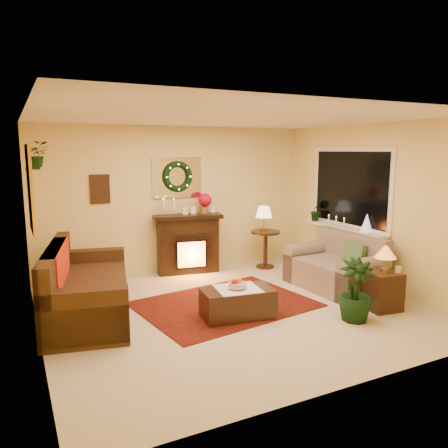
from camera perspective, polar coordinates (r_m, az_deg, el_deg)
name	(u,v)px	position (r m, az deg, el deg)	size (l,w,h in m)	color
floor	(235,309)	(6.17, 1.47, -11.08)	(5.00, 5.00, 0.00)	beige
ceiling	(236,117)	(5.79, 1.58, 13.76)	(5.00, 5.00, 0.00)	white
wall_back	(177,200)	(7.88, -6.14, 3.14)	(5.00, 5.00, 0.00)	#EFD88C
wall_front	(354,251)	(4.03, 16.67, -3.44)	(5.00, 5.00, 0.00)	#EFD88C
wall_left	(33,232)	(5.18, -23.73, -0.99)	(4.50, 4.50, 0.00)	#EFD88C
wall_right	(375,206)	(7.34, 19.07, 2.19)	(4.50, 4.50, 0.00)	#EFD88C
area_rug	(225,304)	(6.35, 0.13, -10.42)	(2.35, 1.77, 0.01)	#66070B
sofa	(89,284)	(6.11, -17.26, -7.49)	(0.98, 2.22, 0.95)	#3D2417
red_throw	(81,280)	(6.24, -18.19, -6.92)	(0.83, 1.35, 0.02)	red
fireplace	(188,242)	(7.85, -4.78, -2.41)	(1.08, 0.34, 0.99)	black
poinsettia	(205,200)	(7.84, -2.49, 3.15)	(0.24, 0.24, 0.24)	red
mantel_candle_a	(164,204)	(7.59, -7.90, 2.56)	(0.06, 0.06, 0.17)	white
mantel_candle_b	(174,204)	(7.60, -6.58, 2.60)	(0.06, 0.06, 0.17)	white
mantel_mirror	(177,178)	(7.83, -6.15, 6.04)	(0.92, 0.02, 0.72)	white
wreath	(178,177)	(7.79, -6.05, 6.17)	(0.55, 0.55, 0.11)	#194719
wall_art	(100,189)	(7.48, -15.90, 4.41)	(0.32, 0.03, 0.48)	#381E11
gold_mirror	(30,189)	(5.43, -24.00, 4.23)	(0.03, 0.84, 1.00)	gold
hanging_plant	(38,167)	(6.17, -23.15, 6.89)	(0.33, 0.28, 0.36)	#194719
loveseat	(334,263)	(7.14, 14.14, -4.96)	(0.87, 1.51, 0.87)	#9A8062
window_frame	(350,188)	(7.70, 16.19, 4.53)	(0.03, 1.86, 1.36)	white
window_glass	(350,188)	(7.69, 16.10, 4.53)	(0.02, 1.70, 1.22)	black
window_sill	(344,228)	(7.71, 15.37, -0.52)	(0.22, 1.86, 0.04)	white
mini_tree	(367,222)	(7.36, 18.16, 0.21)	(0.19, 0.19, 0.28)	white
sill_plant	(316,210)	(8.23, 11.96, 1.75)	(0.27, 0.22, 0.50)	#224927
side_table_round	(265,250)	(8.23, 5.41, -3.46)	(0.54, 0.54, 0.70)	#3C170E
lamp_cream	(264,221)	(8.14, 5.22, 0.38)	(0.31, 0.31, 0.47)	beige
end_table_square	(382,290)	(6.48, 19.92, -8.13)	(0.43, 0.43, 0.53)	black
lamp_tiffany	(385,257)	(6.35, 20.32, -4.06)	(0.29, 0.29, 0.42)	orange
coffee_table	(238,302)	(5.83, 1.78, -10.15)	(0.93, 0.51, 0.39)	black
fruit_bowl	(237,285)	(5.74, 1.74, -7.95)	(0.24, 0.24, 0.06)	beige
floor_palm	(356,287)	(5.90, 16.85, -7.87)	(1.35, 1.35, 2.42)	#1D4122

